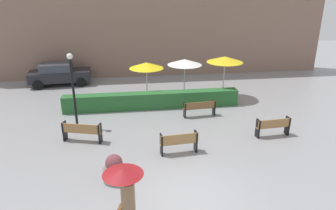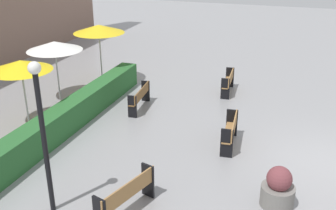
{
  "view_description": "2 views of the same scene",
  "coord_description": "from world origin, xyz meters",
  "views": [
    {
      "loc": [
        -1.85,
        -8.49,
        6.56
      ],
      "look_at": [
        0.09,
        5.37,
        1.29
      ],
      "focal_mm": 33.38,
      "sensor_mm": 36.0,
      "label": 1
    },
    {
      "loc": [
        -10.94,
        1.14,
        6.03
      ],
      "look_at": [
        -0.03,
        4.95,
        1.22
      ],
      "focal_mm": 42.59,
      "sensor_mm": 36.0,
      "label": 2
    }
  ],
  "objects": [
    {
      "name": "ground_plane",
      "position": [
        0.0,
        0.0,
        0.0
      ],
      "size": [
        60.0,
        60.0,
        0.0
      ],
      "primitive_type": "plane",
      "color": "gray"
    },
    {
      "name": "bench_back_row",
      "position": [
        2.02,
        6.79,
        0.52
      ],
      "size": [
        1.81,
        0.49,
        0.85
      ],
      "color": "brown",
      "rests_on": "ground"
    },
    {
      "name": "bench_far_left",
      "position": [
        -3.93,
        4.61,
        0.54
      ],
      "size": [
        1.82,
        0.85,
        0.9
      ],
      "color": "#9E7242",
      "rests_on": "ground"
    },
    {
      "name": "bench_mid_center",
      "position": [
        0.22,
        2.96,
        0.54
      ],
      "size": [
        1.63,
        0.5,
        0.92
      ],
      "color": "#9E7242",
      "rests_on": "ground"
    },
    {
      "name": "bench_far_right",
      "position": [
        4.85,
        3.95,
        0.53
      ],
      "size": [
        1.66,
        0.47,
        0.89
      ],
      "color": "#9E7242",
      "rests_on": "ground"
    },
    {
      "name": "planter_pot",
      "position": [
        -2.42,
        1.29,
        0.45
      ],
      "size": [
        0.82,
        0.82,
        1.05
      ],
      "color": "slate",
      "rests_on": "ground"
    },
    {
      "name": "lamp_post",
      "position": [
        -4.39,
        6.36,
        2.29
      ],
      "size": [
        0.28,
        0.28,
        3.71
      ],
      "color": "black",
      "rests_on": "ground"
    },
    {
      "name": "patio_umbrella_yellow",
      "position": [
        -0.58,
        9.93,
        2.17
      ],
      "size": [
        2.08,
        2.08,
        2.35
      ],
      "color": "silver",
      "rests_on": "ground"
    },
    {
      "name": "patio_umbrella_white",
      "position": [
        1.82,
        10.23,
        2.23
      ],
      "size": [
        2.14,
        2.14,
        2.41
      ],
      "color": "silver",
      "rests_on": "ground"
    },
    {
      "name": "patio_umbrella_yellow_far",
      "position": [
        4.18,
        9.56,
        2.47
      ],
      "size": [
        2.21,
        2.21,
        2.66
      ],
      "color": "silver",
      "rests_on": "ground"
    },
    {
      "name": "hedge_strip",
      "position": [
        -0.4,
        8.4,
        0.47
      ],
      "size": [
        10.04,
        0.7,
        0.94
      ],
      "primitive_type": "cube",
      "color": "#28602D",
      "rests_on": "ground"
    }
  ]
}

